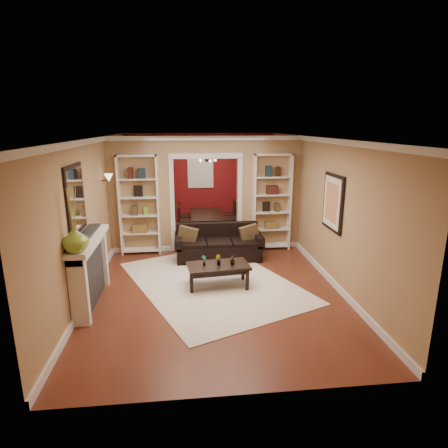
{
  "coord_description": "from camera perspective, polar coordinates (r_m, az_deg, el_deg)",
  "views": [
    {
      "loc": [
        -0.52,
        -7.53,
        2.94
      ],
      "look_at": [
        0.21,
        -0.8,
        1.14
      ],
      "focal_mm": 30.0,
      "sensor_mm": 36.0,
      "label": 1
    }
  ],
  "objects": [
    {
      "name": "dining_chair_sw",
      "position": [
        10.66,
        -5.55,
        1.17
      ],
      "size": [
        0.53,
        0.53,
        0.85
      ],
      "primitive_type": "cube",
      "rotation": [
        0.0,
        0.0,
        1.89
      ],
      "color": "black",
      "rests_on": "floor"
    },
    {
      "name": "area_rug",
      "position": [
        7.31,
        -1.84,
        -8.78
      ],
      "size": [
        3.84,
        4.39,
        0.01
      ],
      "primitive_type": "cube",
      "rotation": [
        0.0,
        0.0,
        0.41
      ],
      "color": "white",
      "rests_on": "floor"
    },
    {
      "name": "wall_back",
      "position": [
        11.65,
        -3.6,
        7.0
      ],
      "size": [
        8.0,
        0.0,
        8.0
      ],
      "primitive_type": "plane",
      "rotation": [
        1.57,
        0.0,
        0.0
      ],
      "color": "tan",
      "rests_on": "ground"
    },
    {
      "name": "wall_front",
      "position": [
        3.9,
        2.03,
        -9.14
      ],
      "size": [
        8.0,
        0.0,
        8.0
      ],
      "primitive_type": "plane",
      "rotation": [
        -1.57,
        0.0,
        0.0
      ],
      "color": "tan",
      "rests_on": "ground"
    },
    {
      "name": "plant_left",
      "position": [
        6.92,
        -3.06,
        -5.55
      ],
      "size": [
        0.12,
        0.11,
        0.19
      ],
      "primitive_type": "imported",
      "rotation": [
        0.0,
        0.0,
        0.5
      ],
      "color": "#336626",
      "rests_on": "coffee_table"
    },
    {
      "name": "dining_chair_nw",
      "position": [
        10.07,
        -5.51,
        0.42
      ],
      "size": [
        0.47,
        0.47,
        0.87
      ],
      "primitive_type": "cube",
      "rotation": [
        0.0,
        0.0,
        1.48
      ],
      "color": "black",
      "rests_on": "floor"
    },
    {
      "name": "plant_center",
      "position": [
        6.94,
        -0.87,
        -5.5
      ],
      "size": [
        0.13,
        0.13,
        0.19
      ],
      "primitive_type": "imported",
      "rotation": [
        0.0,
        0.0,
        2.35
      ],
      "color": "#336626",
      "rests_on": "coffee_table"
    },
    {
      "name": "coffee_table",
      "position": [
        7.05,
        -0.86,
        -7.84
      ],
      "size": [
        1.19,
        0.74,
        0.43
      ],
      "primitive_type": "cube",
      "rotation": [
        0.0,
        0.0,
        0.12
      ],
      "color": "black",
      "rests_on": "floor"
    },
    {
      "name": "partition_wall",
      "position": [
        8.89,
        -2.75,
        4.56
      ],
      "size": [
        4.5,
        0.15,
        2.7
      ],
      "primitive_type": "cube",
      "color": "tan",
      "rests_on": "floor"
    },
    {
      "name": "wall_sconce",
      "position": [
        8.31,
        -17.56,
        6.52
      ],
      "size": [
        0.18,
        0.18,
        0.22
      ],
      "primitive_type": "cube",
      "color": "#FFE0A5",
      "rests_on": "wall_left"
    },
    {
      "name": "pillow_left",
      "position": [
        8.3,
        -5.58,
        -1.68
      ],
      "size": [
        0.44,
        0.21,
        0.42
      ],
      "primitive_type": "cube",
      "rotation": [
        0.0,
        0.0,
        -0.22
      ],
      "color": "brown",
      "rests_on": "sofa"
    },
    {
      "name": "dining_table",
      "position": [
        10.42,
        -2.49,
        0.09
      ],
      "size": [
        1.61,
        0.9,
        0.57
      ],
      "primitive_type": "imported",
      "rotation": [
        0.0,
        0.0,
        1.57
      ],
      "color": "black",
      "rests_on": "floor"
    },
    {
      "name": "dining_window",
      "position": [
        11.55,
        -3.6,
        7.94
      ],
      "size": [
        0.78,
        0.03,
        0.98
      ],
      "primitive_type": "cube",
      "color": "#8CA5CC",
      "rests_on": "wall_back"
    },
    {
      "name": "vase",
      "position": [
        5.77,
        -21.72,
        -2.13
      ],
      "size": [
        0.39,
        0.39,
        0.39
      ],
      "primitive_type": "imported",
      "rotation": [
        0.0,
        0.0,
        -0.06
      ],
      "color": "#86B139",
      "rests_on": "fireplace"
    },
    {
      "name": "wall_right",
      "position": [
        8.18,
        13.76,
        3.24
      ],
      "size": [
        0.0,
        8.0,
        8.0
      ],
      "primitive_type": "plane",
      "rotation": [
        1.57,
        0.0,
        -1.57
      ],
      "color": "tan",
      "rests_on": "ground"
    },
    {
      "name": "dining_chair_se",
      "position": [
        10.72,
        0.33,
        1.43
      ],
      "size": [
        0.49,
        0.49,
        0.89
      ],
      "primitive_type": "cube",
      "rotation": [
        0.0,
        0.0,
        -1.7
      ],
      "color": "black",
      "rests_on": "floor"
    },
    {
      "name": "ceiling",
      "position": [
        7.55,
        -2.3,
        13.05
      ],
      "size": [
        8.0,
        8.0,
        0.0
      ],
      "primitive_type": "plane",
      "rotation": [
        3.14,
        0.0,
        0.0
      ],
      "color": "white",
      "rests_on": "ground"
    },
    {
      "name": "bookshelf_left",
      "position": [
        8.8,
        -12.8,
        2.78
      ],
      "size": [
        0.9,
        0.3,
        2.3
      ],
      "primitive_type": "cube",
      "color": "white",
      "rests_on": "floor"
    },
    {
      "name": "framed_art",
      "position": [
        7.21,
        16.21,
        3.18
      ],
      "size": [
        0.04,
        0.85,
        1.05
      ],
      "primitive_type": "cube",
      "color": "black",
      "rests_on": "wall_right"
    },
    {
      "name": "fireplace",
      "position": [
        6.66,
        -19.53,
        -6.77
      ],
      "size": [
        0.32,
        1.7,
        1.16
      ],
      "primitive_type": "cube",
      "color": "white",
      "rests_on": "floor"
    },
    {
      "name": "floor",
      "position": [
        8.1,
        -2.1,
        -6.42
      ],
      "size": [
        8.0,
        8.0,
        0.0
      ],
      "primitive_type": "plane",
      "color": "brown",
      "rests_on": "ground"
    },
    {
      "name": "plant_right",
      "position": [
        6.97,
        1.3,
        -5.47
      ],
      "size": [
        0.12,
        0.12,
        0.17
      ],
      "primitive_type": "imported",
      "rotation": [
        0.0,
        0.0,
        4.41
      ],
      "color": "#336626",
      "rests_on": "coffee_table"
    },
    {
      "name": "pillow_right",
      "position": [
        8.42,
        3.88,
        -1.41
      ],
      "size": [
        0.43,
        0.19,
        0.42
      ],
      "primitive_type": "cube",
      "rotation": [
        0.0,
        0.0,
        0.18
      ],
      "color": "brown",
      "rests_on": "sofa"
    },
    {
      "name": "red_back_panel",
      "position": [
        11.62,
        -3.6,
        6.84
      ],
      "size": [
        4.44,
        0.04,
        2.64
      ],
      "primitive_type": "cube",
      "color": "maroon",
      "rests_on": "floor"
    },
    {
      "name": "mirror",
      "position": [
        6.37,
        -21.7,
        3.52
      ],
      "size": [
        0.03,
        0.95,
        1.1
      ],
      "primitive_type": "cube",
      "color": "silver",
      "rests_on": "wall_left"
    },
    {
      "name": "chandelier",
      "position": [
        10.28,
        -3.32,
        9.72
      ],
      "size": [
        0.5,
        0.5,
        0.3
      ],
      "primitive_type": "cube",
      "color": "#3E281C",
      "rests_on": "ceiling"
    },
    {
      "name": "wall_left",
      "position": [
        7.89,
        -18.75,
        2.46
      ],
      "size": [
        0.0,
        8.0,
        8.0
      ],
      "primitive_type": "plane",
      "rotation": [
        1.57,
        0.0,
        1.57
      ],
      "color": "tan",
      "rests_on": "ground"
    },
    {
      "name": "bookshelf_right",
      "position": [
        8.98,
        7.27,
        3.27
      ],
      "size": [
        0.9,
        0.3,
        2.3
      ],
      "primitive_type": "cube",
      "color": "white",
      "rests_on": "floor"
    },
    {
      "name": "sofa",
      "position": [
        8.41,
        -0.82,
        -2.83
      ],
      "size": [
        1.95,
        0.84,
        0.76
      ],
      "primitive_type": "cube",
      "color": "black",
      "rests_on": "floor"
    },
    {
      "name": "dining_chair_ne",
      "position": [
        10.14,
        0.72,
        0.77
      ],
      "size": [
        0.57,
        0.57,
        0.94
      ],
      "primitive_type": "cube",
      "rotation": [
        0.0,
        0.0,
        -1.85
      ],
      "color": "black",
      "rests_on": "floor"
    }
  ]
}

